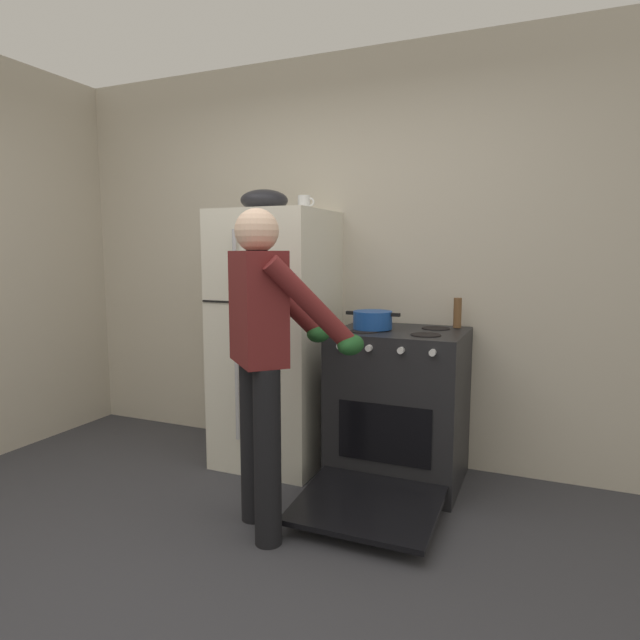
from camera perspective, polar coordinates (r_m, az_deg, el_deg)
ground at (r=2.46m, az=-15.36°, el=-27.67°), size 8.00×8.00×0.00m
kitchen_wall_back at (r=3.74m, az=2.91°, el=6.49°), size 6.00×0.10×2.70m
refrigerator at (r=3.58m, az=-4.60°, el=-1.94°), size 0.68×0.72×1.66m
stove_range at (r=3.35m, az=8.28°, el=-9.18°), size 0.76×1.23×0.94m
person_cook at (r=2.63m, az=-5.74°, el=-2.43°), size 0.68×0.71×1.60m
red_pot at (r=3.25m, az=5.58°, el=0.01°), size 0.33×0.23×0.11m
coffee_mug at (r=3.51m, az=-1.65°, el=12.25°), size 0.11×0.08×0.10m
pepper_mill at (r=3.39m, az=14.31°, el=0.74°), size 0.05×0.05×0.18m
mixing_bowl at (r=3.59m, az=-5.90°, el=12.45°), size 0.31×0.31×0.14m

